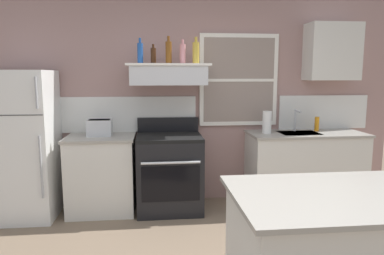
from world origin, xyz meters
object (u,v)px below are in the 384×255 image
at_px(bottle_blue_liqueur, 140,53).
at_px(bottle_champagne_gold_foil, 196,53).
at_px(bottle_amber_wine, 169,52).
at_px(bottle_brown_stout, 153,55).
at_px(bottle_rose_pink, 183,54).
at_px(toaster, 100,127).
at_px(paper_towel_roll, 267,122).
at_px(stove_range, 170,172).
at_px(dish_soap_bottle, 317,124).
at_px(refrigerator, 23,145).

height_order(bottle_blue_liqueur, bottle_champagne_gold_foil, bottle_champagne_gold_foil).
bearing_deg(bottle_amber_wine, bottle_brown_stout, 174.81).
distance_m(bottle_amber_wine, bottle_rose_pink, 0.17).
distance_m(toaster, paper_towel_roll, 2.00).
distance_m(stove_range, bottle_blue_liqueur, 1.44).
xyz_separation_m(bottle_rose_pink, dish_soap_bottle, (1.71, 0.06, -0.86)).
distance_m(bottle_blue_liqueur, bottle_brown_stout, 0.15).
height_order(stove_range, bottle_blue_liqueur, bottle_blue_liqueur).
relative_size(stove_range, bottle_rose_pink, 3.92).
distance_m(stove_range, paper_towel_roll, 1.33).
distance_m(refrigerator, bottle_brown_stout, 1.79).
xyz_separation_m(stove_range, dish_soap_bottle, (1.88, 0.14, 0.54)).
bearing_deg(toaster, bottle_blue_liqueur, 0.17).
height_order(stove_range, bottle_amber_wine, bottle_amber_wine).
bearing_deg(bottle_blue_liqueur, bottle_rose_pink, 0.82).
relative_size(bottle_amber_wine, dish_soap_bottle, 1.74).
xyz_separation_m(toaster, dish_soap_bottle, (2.69, 0.07, -0.01)).
bearing_deg(toaster, refrigerator, -173.92).
height_order(bottle_blue_liqueur, paper_towel_roll, bottle_blue_liqueur).
xyz_separation_m(toaster, stove_range, (0.81, -0.07, -0.54)).
xyz_separation_m(bottle_amber_wine, dish_soap_bottle, (1.87, 0.08, -0.88)).
distance_m(bottle_rose_pink, bottle_champagne_gold_foil, 0.16).
xyz_separation_m(bottle_blue_liqueur, bottle_amber_wine, (0.33, -0.01, 0.01)).
bearing_deg(bottle_rose_pink, paper_towel_roll, -2.11).
xyz_separation_m(bottle_brown_stout, paper_towel_roll, (1.37, -0.04, -0.79)).
distance_m(bottle_amber_wine, bottle_champagne_gold_foil, 0.32).
relative_size(bottle_champagne_gold_foil, paper_towel_roll, 1.14).
relative_size(toaster, bottle_blue_liqueur, 1.03).
bearing_deg(stove_range, paper_towel_roll, 1.79).
height_order(refrigerator, stove_range, refrigerator).
xyz_separation_m(refrigerator, dish_soap_bottle, (3.53, 0.16, 0.17)).
relative_size(toaster, bottle_amber_wine, 0.95).
xyz_separation_m(bottle_amber_wine, bottle_champagne_gold_foil, (0.32, 0.02, -0.00)).
relative_size(stove_range, dish_soap_bottle, 6.06).
distance_m(bottle_blue_liqueur, bottle_amber_wine, 0.33).
xyz_separation_m(bottle_brown_stout, bottle_rose_pink, (0.34, 0.00, 0.02)).
xyz_separation_m(toaster, bottle_brown_stout, (0.64, 0.01, 0.83)).
distance_m(bottle_brown_stout, dish_soap_bottle, 2.22).
relative_size(bottle_amber_wine, bottle_rose_pink, 1.12).
bearing_deg(toaster, bottle_champagne_gold_foil, 0.81).
xyz_separation_m(refrigerator, paper_towel_roll, (2.84, 0.06, 0.21)).
bearing_deg(paper_towel_roll, bottle_blue_liqueur, 178.84).
xyz_separation_m(toaster, bottle_amber_wine, (0.81, -0.01, 0.87)).
height_order(bottle_blue_liqueur, bottle_brown_stout, bottle_blue_liqueur).
bearing_deg(bottle_blue_liqueur, refrigerator, -176.08).
height_order(bottle_rose_pink, dish_soap_bottle, bottle_rose_pink).
bearing_deg(bottle_brown_stout, bottle_blue_liqueur, -177.82).
distance_m(paper_towel_roll, dish_soap_bottle, 0.69).
bearing_deg(bottle_champagne_gold_foil, bottle_rose_pink, -177.21).
height_order(stove_range, paper_towel_roll, paper_towel_roll).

